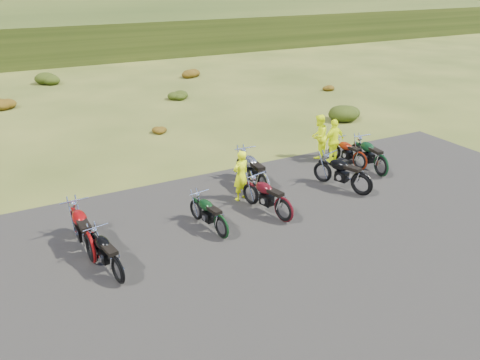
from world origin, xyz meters
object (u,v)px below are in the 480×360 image
motorcycle_3 (263,197)px  person_middle (241,176)px  motorcycle_7 (380,177)px  motorcycle_0 (119,283)px

motorcycle_3 → person_middle: bearing=80.9°
motorcycle_7 → motorcycle_0: bearing=106.6°
motorcycle_3 → person_middle: size_ratio=1.47×
motorcycle_7 → person_middle: person_middle is taller
motorcycle_3 → motorcycle_0: bearing=117.3°
motorcycle_0 → person_middle: (4.45, 2.51, 0.80)m
motorcycle_0 → motorcycle_3: bearing=-76.0°
motorcycle_0 → motorcycle_7: size_ratio=0.88×
motorcycle_0 → person_middle: 5.17m
person_middle → motorcycle_3: bearing=154.4°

